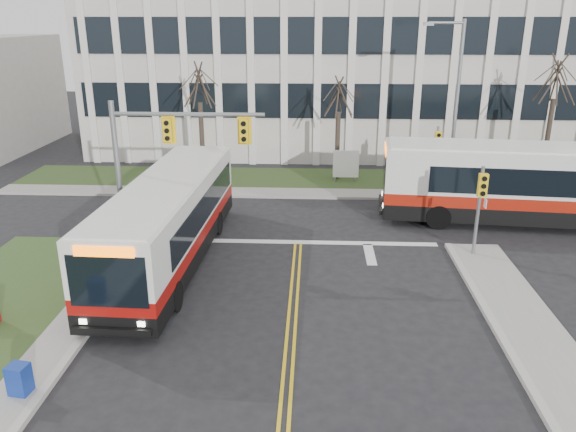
# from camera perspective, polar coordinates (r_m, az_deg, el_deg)

# --- Properties ---
(ground) EXTENTS (120.00, 120.00, 0.00)m
(ground) POSITION_cam_1_polar(r_m,az_deg,el_deg) (17.17, 0.20, -13.06)
(ground) COLOR black
(ground) RESTS_ON ground
(sidewalk_cross) EXTENTS (44.00, 1.60, 0.14)m
(sidewalk_cross) POSITION_cam_1_polar(r_m,az_deg,el_deg) (31.35, 10.61, 2.15)
(sidewalk_cross) COLOR #9E9B93
(sidewalk_cross) RESTS_ON ground
(building_lawn) EXTENTS (44.00, 5.00, 0.12)m
(building_lawn) POSITION_cam_1_polar(r_m,az_deg,el_deg) (34.02, 10.01, 3.54)
(building_lawn) COLOR #33481F
(building_lawn) RESTS_ON ground
(office_building) EXTENTS (40.00, 16.00, 12.00)m
(office_building) POSITION_cam_1_polar(r_m,az_deg,el_deg) (44.79, 8.60, 15.14)
(office_building) COLOR beige
(office_building) RESTS_ON ground
(mast_arm_signal) EXTENTS (6.11, 0.38, 6.20)m
(mast_arm_signal) POSITION_cam_1_polar(r_m,az_deg,el_deg) (23.05, -13.16, 6.50)
(mast_arm_signal) COLOR slate
(mast_arm_signal) RESTS_ON ground
(signal_pole_near) EXTENTS (0.34, 0.39, 3.80)m
(signal_pole_near) POSITION_cam_1_polar(r_m,az_deg,el_deg) (23.34, 18.95, 1.63)
(signal_pole_near) COLOR slate
(signal_pole_near) RESTS_ON ground
(signal_pole_far) EXTENTS (0.34, 0.39, 3.80)m
(signal_pole_far) POSITION_cam_1_polar(r_m,az_deg,el_deg) (31.31, 14.86, 6.42)
(signal_pole_far) COLOR slate
(signal_pole_far) RESTS_ON ground
(streetlight) EXTENTS (2.15, 0.25, 9.20)m
(streetlight) POSITION_cam_1_polar(r_m,az_deg,el_deg) (31.80, 16.48, 11.41)
(streetlight) COLOR slate
(streetlight) RESTS_ON ground
(directory_sign) EXTENTS (1.50, 0.12, 2.00)m
(directory_sign) POSITION_cam_1_polar(r_m,az_deg,el_deg) (33.02, 5.90, 5.24)
(directory_sign) COLOR slate
(directory_sign) RESTS_ON ground
(tree_left) EXTENTS (1.80, 1.80, 7.70)m
(tree_left) POSITION_cam_1_polar(r_m,az_deg,el_deg) (33.34, -9.00, 12.85)
(tree_left) COLOR #42352B
(tree_left) RESTS_ON ground
(tree_mid) EXTENTS (1.80, 1.80, 6.82)m
(tree_mid) POSITION_cam_1_polar(r_m,az_deg,el_deg) (32.98, 5.18, 11.83)
(tree_mid) COLOR #42352B
(tree_mid) RESTS_ON ground
(tree_right) EXTENTS (1.80, 1.80, 8.25)m
(tree_right) POSITION_cam_1_polar(r_m,az_deg,el_deg) (35.27, 25.60, 12.23)
(tree_right) COLOR #42352B
(tree_right) RESTS_ON ground
(bus_main) EXTENTS (3.12, 12.50, 3.31)m
(bus_main) POSITION_cam_1_polar(r_m,az_deg,el_deg) (22.49, -11.95, -0.65)
(bus_main) COLOR silver
(bus_main) RESTS_ON ground
(bus_cross) EXTENTS (13.91, 4.26, 3.65)m
(bus_cross) POSITION_cam_1_polar(r_m,az_deg,el_deg) (28.53, 23.63, 2.77)
(bus_cross) COLOR silver
(bus_cross) RESTS_ON ground
(newspaper_box_blue) EXTENTS (0.56, 0.52, 0.95)m
(newspaper_box_blue) POSITION_cam_1_polar(r_m,az_deg,el_deg) (16.43, -25.60, -14.91)
(newspaper_box_blue) COLOR navy
(newspaper_box_blue) RESTS_ON ground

